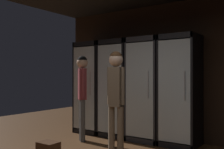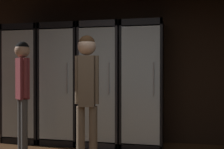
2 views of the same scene
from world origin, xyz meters
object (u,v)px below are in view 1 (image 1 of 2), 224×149
object	(u,v)px
cooler_far_left	(94,88)
cooler_right	(181,91)
shopper_near	(82,86)
cooler_left	(119,89)
shopper_far	(116,91)
cooler_center	(148,90)

from	to	relation	value
cooler_far_left	cooler_right	distance (m)	2.09
cooler_right	shopper_near	size ratio (longest dim) A/B	1.22
cooler_right	shopper_near	world-z (taller)	cooler_right
cooler_far_left	cooler_left	size ratio (longest dim) A/B	1.00
shopper_far	cooler_far_left	bearing A→B (deg)	137.89
cooler_left	shopper_far	distance (m)	1.65
cooler_right	shopper_far	bearing A→B (deg)	-110.77
cooler_left	shopper_near	distance (m)	0.90
cooler_right	shopper_far	xyz separation A→B (m)	(-0.53, -1.41, 0.05)
cooler_left	shopper_far	size ratio (longest dim) A/B	1.22
cooler_far_left	shopper_far	distance (m)	2.10
cooler_left	cooler_center	size ratio (longest dim) A/B	1.00
shopper_near	cooler_left	bearing A→B (deg)	68.16
cooler_center	shopper_near	xyz separation A→B (m)	(-1.03, -0.83, 0.09)
cooler_far_left	cooler_left	world-z (taller)	same
shopper_near	cooler_right	bearing A→B (deg)	25.76
shopper_near	cooler_center	bearing A→B (deg)	38.92
cooler_center	cooler_right	distance (m)	0.70
cooler_left	shopper_far	xyz separation A→B (m)	(0.86, -1.41, 0.06)
cooler_center	shopper_near	size ratio (longest dim) A/B	1.22
cooler_left	cooler_right	world-z (taller)	same
cooler_far_left	shopper_far	xyz separation A→B (m)	(1.56, -1.41, 0.05)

